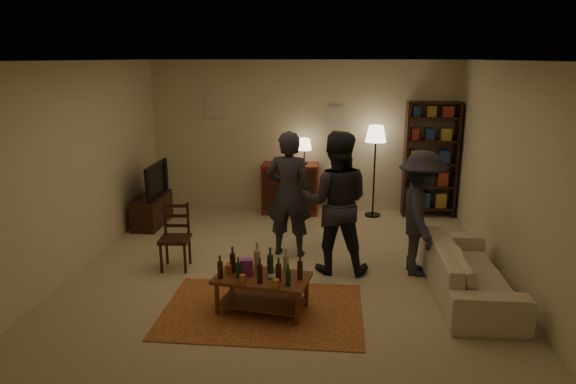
# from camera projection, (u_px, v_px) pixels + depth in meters

# --- Properties ---
(floor) EXTENTS (6.00, 6.00, 0.00)m
(floor) POSITION_uv_depth(u_px,v_px,m) (287.00, 273.00, 6.72)
(floor) COLOR #C6B793
(floor) RESTS_ON ground
(room_shell) EXTENTS (6.00, 6.00, 6.00)m
(room_shell) POSITION_uv_depth(u_px,v_px,m) (267.00, 111.00, 9.18)
(room_shell) COLOR beige
(room_shell) RESTS_ON ground
(rug) EXTENTS (2.20, 1.50, 0.01)m
(rug) POSITION_uv_depth(u_px,v_px,m) (263.00, 310.00, 5.71)
(rug) COLOR maroon
(rug) RESTS_ON ground
(coffee_table) EXTENTS (1.10, 0.72, 0.76)m
(coffee_table) POSITION_uv_depth(u_px,v_px,m) (261.00, 280.00, 5.62)
(coffee_table) COLOR brown
(coffee_table) RESTS_ON ground
(dining_chair) EXTENTS (0.42, 0.42, 0.89)m
(dining_chair) POSITION_uv_depth(u_px,v_px,m) (176.00, 234.00, 6.81)
(dining_chair) COLOR #321A10
(dining_chair) RESTS_ON ground
(tv_stand) EXTENTS (0.40, 1.00, 1.06)m
(tv_stand) POSITION_uv_depth(u_px,v_px,m) (152.00, 203.00, 8.57)
(tv_stand) COLOR #321A10
(tv_stand) RESTS_ON ground
(dresser) EXTENTS (1.00, 0.50, 1.36)m
(dresser) POSITION_uv_depth(u_px,v_px,m) (291.00, 187.00, 9.22)
(dresser) COLOR maroon
(dresser) RESTS_ON ground
(bookshelf) EXTENTS (0.90, 0.34, 2.02)m
(bookshelf) POSITION_uv_depth(u_px,v_px,m) (430.00, 158.00, 8.93)
(bookshelf) COLOR #321A10
(bookshelf) RESTS_ON ground
(floor_lamp) EXTENTS (0.36, 0.36, 1.61)m
(floor_lamp) POSITION_uv_depth(u_px,v_px,m) (376.00, 140.00, 8.80)
(floor_lamp) COLOR black
(floor_lamp) RESTS_ON ground
(sofa) EXTENTS (0.81, 2.08, 0.61)m
(sofa) POSITION_uv_depth(u_px,v_px,m) (469.00, 270.00, 6.05)
(sofa) COLOR beige
(sofa) RESTS_ON ground
(person_left) EXTENTS (0.69, 0.49, 1.78)m
(person_left) POSITION_uv_depth(u_px,v_px,m) (289.00, 194.00, 7.15)
(person_left) COLOR #27282F
(person_left) RESTS_ON ground
(person_right) EXTENTS (0.93, 0.73, 1.86)m
(person_right) POSITION_uv_depth(u_px,v_px,m) (336.00, 203.00, 6.58)
(person_right) COLOR #24232A
(person_right) RESTS_ON ground
(person_by_sofa) EXTENTS (0.62, 1.06, 1.62)m
(person_by_sofa) POSITION_uv_depth(u_px,v_px,m) (421.00, 213.00, 6.53)
(person_by_sofa) COLOR #2B2A32
(person_by_sofa) RESTS_ON ground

